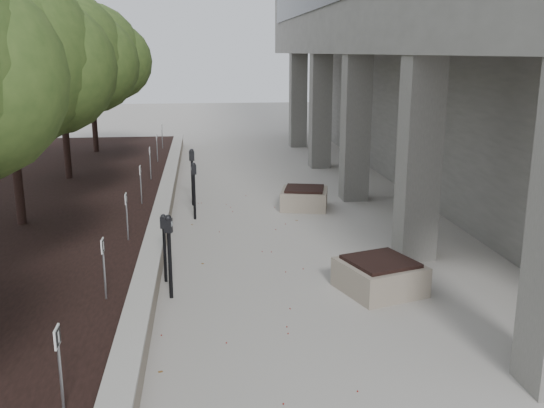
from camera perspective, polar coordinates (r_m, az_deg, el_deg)
retaining_wall at (r=14.85m, az=-10.28°, el=-0.94°), size 0.39×26.00×0.50m
planting_bed at (r=15.55m, az=-23.91°, el=-1.46°), size 7.00×26.00×0.40m
crabapple_tree_3 at (r=13.93m, az=-23.51°, el=9.14°), size 4.60×4.00×5.44m
crabapple_tree_4 at (r=18.77m, az=-19.21°, el=10.51°), size 4.60×4.00×5.44m
crabapple_tree_5 at (r=23.68m, az=-16.66°, el=11.28°), size 4.60×4.00×5.44m
parking_sign_2 at (r=6.80m, az=-19.32°, el=-14.54°), size 0.04×0.22×0.96m
parking_sign_3 at (r=9.50m, az=-15.53°, el=-5.93°), size 0.04×0.22×0.96m
parking_sign_4 at (r=12.34m, az=-13.50°, el=-1.19°), size 0.04×0.22×0.96m
parking_sign_5 at (r=15.24m, az=-12.25°, el=1.77°), size 0.04×0.22×0.96m
parking_sign_6 at (r=18.17m, az=-11.39°, el=3.78°), size 0.04×0.22×0.96m
parking_sign_7 at (r=21.12m, az=-10.77°, el=5.23°), size 0.04×0.22×0.96m
parking_sign_8 at (r=24.08m, az=-10.31°, el=6.32°), size 0.04×0.22×0.96m
parking_meter_2 at (r=10.28m, az=-9.61°, el=-4.94°), size 0.17×0.14×1.46m
parking_meter_3 at (r=11.04m, az=-10.08°, el=-4.12°), size 0.14×0.11×1.27m
parking_meter_4 at (r=15.06m, az=-7.34°, el=1.22°), size 0.16×0.14×1.44m
parking_meter_5 at (r=16.45m, az=-7.51°, el=2.51°), size 0.17×0.13×1.55m
planter_front at (r=10.73m, az=10.12°, el=-6.63°), size 1.57×1.57×0.58m
planter_back at (r=16.15m, az=3.06°, el=0.59°), size 1.44×1.44×0.56m
berry_scatter at (r=11.11m, az=-2.45°, el=-7.21°), size 3.30×14.10×0.02m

